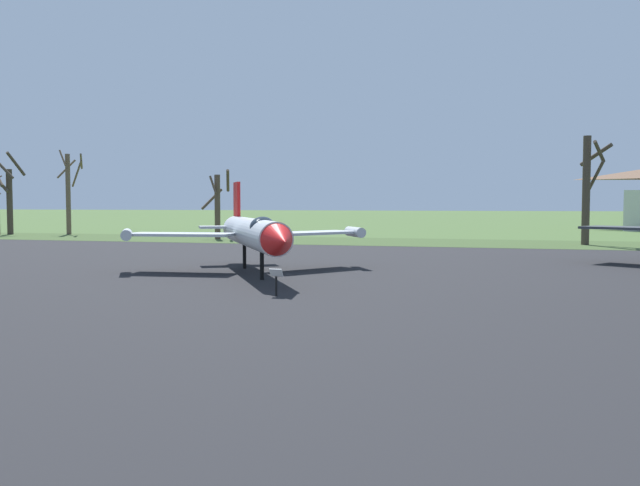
% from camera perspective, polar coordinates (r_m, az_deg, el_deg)
% --- Properties ---
extents(asphalt_apron, '(89.33, 55.88, 0.05)m').
position_cam_1_polar(asphalt_apron, '(27.25, -14.03, -3.76)').
color(asphalt_apron, black).
rests_on(asphalt_apron, ground).
extents(grass_verge_strip, '(149.33, 12.00, 0.06)m').
position_cam_1_polar(grass_verge_strip, '(59.03, 2.60, 0.13)').
color(grass_verge_strip, '#384E26').
rests_on(grass_verge_strip, ground).
extents(jet_fighter_rear_center, '(11.41, 13.05, 4.50)m').
position_cam_1_polar(jet_fighter_rear_center, '(31.65, -5.66, 0.88)').
color(jet_fighter_rear_center, silver).
rests_on(jet_fighter_rear_center, ground).
extents(info_placard_rear_center, '(0.47, 0.23, 1.04)m').
position_cam_1_polar(info_placard_rear_center, '(24.18, -3.71, -3.11)').
color(info_placard_rear_center, black).
rests_on(info_placard_rear_center, ground).
extents(bare_tree_left_of_center, '(3.07, 2.72, 8.71)m').
position_cam_1_polar(bare_tree_left_of_center, '(78.63, -24.74, 3.79)').
color(bare_tree_left_of_center, '#42382D').
rests_on(bare_tree_left_of_center, ground).
extents(bare_tree_center, '(3.43, 2.84, 8.97)m').
position_cam_1_polar(bare_tree_center, '(76.64, -20.35, 4.23)').
color(bare_tree_center, brown).
rests_on(bare_tree_center, ground).
extents(bare_tree_right_of_center, '(3.02, 2.33, 6.44)m').
position_cam_1_polar(bare_tree_right_of_center, '(63.05, -8.59, 3.32)').
color(bare_tree_right_of_center, brown).
rests_on(bare_tree_right_of_center, ground).
extents(bare_tree_far_right, '(2.40, 3.42, 8.66)m').
position_cam_1_polar(bare_tree_far_right, '(57.77, 21.61, 4.51)').
color(bare_tree_far_right, '#42382D').
rests_on(bare_tree_far_right, ground).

